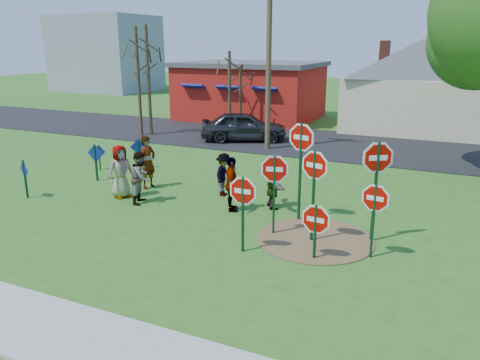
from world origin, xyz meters
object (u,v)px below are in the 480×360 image
object	(u,v)px
stop_sign_b	(301,147)
person_b	(148,162)
stop_sign_c	(314,175)
suv	(244,126)
utility_pole	(269,60)
stop_sign_d	(377,167)
stop_sign_a	(243,198)
person_a	(121,171)

from	to	relation	value
stop_sign_b	person_b	xyz separation A→B (m)	(-6.04, 0.86, -1.28)
stop_sign_c	stop_sign_b	bearing A→B (deg)	134.40
suv	utility_pole	world-z (taller)	utility_pole
utility_pole	stop_sign_c	bearing A→B (deg)	-62.84
stop_sign_c	stop_sign_d	distance (m)	1.64
stop_sign_a	stop_sign_c	size ratio (longest dim) A/B	0.81
person_b	suv	distance (m)	9.26
person_b	suv	bearing A→B (deg)	9.17
stop_sign_a	stop_sign_b	size ratio (longest dim) A/B	0.69
stop_sign_a	stop_sign_b	distance (m)	2.93
person_b	utility_pole	distance (m)	8.73
stop_sign_a	stop_sign_b	bearing A→B (deg)	76.46
stop_sign_d	person_a	xyz separation A→B (m)	(-8.53, 0.26, -1.16)
stop_sign_c	utility_pole	xyz separation A→B (m)	(-5.18, 10.11, 2.53)
stop_sign_b	stop_sign_c	world-z (taller)	stop_sign_b
stop_sign_a	person_a	xyz separation A→B (m)	(-5.62, 2.31, -0.53)
stop_sign_a	suv	distance (m)	14.06
suv	utility_pole	size ratio (longest dim) A/B	0.55
utility_pole	stop_sign_b	bearing A→B (deg)	-63.32
stop_sign_c	person_b	xyz separation A→B (m)	(-6.84, 2.24, -0.88)
person_b	stop_sign_d	bearing A→B (deg)	-93.02
stop_sign_d	stop_sign_a	bearing A→B (deg)	-175.47
person_a	suv	xyz separation A→B (m)	(-0.04, 10.55, -0.10)
stop_sign_c	person_a	world-z (taller)	stop_sign_c
stop_sign_c	utility_pole	size ratio (longest dim) A/B	0.32
utility_pole	person_a	bearing A→B (deg)	-101.55
person_a	person_b	xyz separation A→B (m)	(0.22, 1.30, 0.05)
stop_sign_a	suv	world-z (taller)	stop_sign_a
stop_sign_c	person_a	xyz separation A→B (m)	(-7.06, 0.95, -0.93)
person_b	utility_pole	world-z (taller)	utility_pole
suv	utility_pole	bearing A→B (deg)	-150.49
stop_sign_c	stop_sign_a	bearing A→B (deg)	-122.00
stop_sign_b	person_a	size ratio (longest dim) A/B	1.68
stop_sign_b	suv	size ratio (longest dim) A/B	0.67
stop_sign_b	utility_pole	size ratio (longest dim) A/B	0.37
stop_sign_c	suv	xyz separation A→B (m)	(-7.09, 11.49, -1.02)
stop_sign_b	stop_sign_c	distance (m)	1.64
stop_sign_d	suv	world-z (taller)	stop_sign_d
stop_sign_a	stop_sign_c	world-z (taller)	stop_sign_c
utility_pole	stop_sign_d	bearing A→B (deg)	-54.75
stop_sign_b	utility_pole	world-z (taller)	utility_pole
stop_sign_c	stop_sign_d	size ratio (longest dim) A/B	0.92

